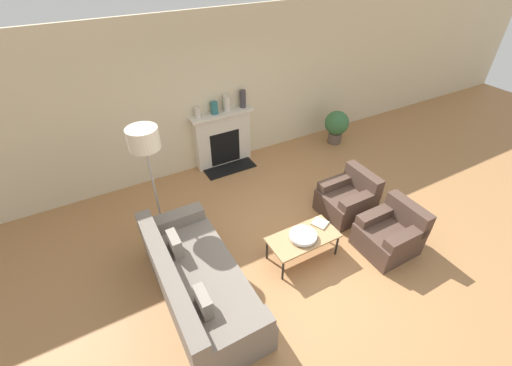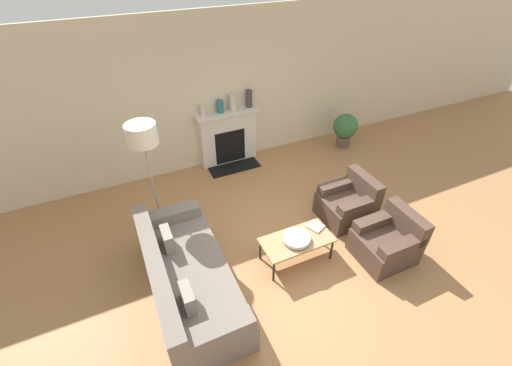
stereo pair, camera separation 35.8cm
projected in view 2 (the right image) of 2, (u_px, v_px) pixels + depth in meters
name	position (u px, v px, depth m)	size (l,w,h in m)	color
ground_plane	(297.00, 254.00, 5.12)	(18.00, 18.00, 0.00)	#A87547
wall_back	(223.00, 92.00, 6.40)	(18.00, 0.06, 2.90)	beige
fireplace	(228.00, 138.00, 6.83)	(1.26, 0.59, 1.12)	beige
couch	(187.00, 278.00, 4.41)	(0.96, 2.21, 0.80)	slate
armchair_near	(388.00, 241.00, 4.95)	(0.79, 0.73, 0.75)	#4C382D
armchair_far	(348.00, 203.00, 5.63)	(0.79, 0.73, 0.75)	#4C382D
coffee_table	(297.00, 241.00, 4.84)	(1.02, 0.51, 0.41)	tan
bowl	(296.00, 238.00, 4.77)	(0.39, 0.39, 0.07)	silver
book	(316.00, 226.00, 5.01)	(0.27, 0.28, 0.02)	#B2A893
floor_lamp	(143.00, 142.00, 4.63)	(0.42, 0.42, 1.87)	gray
mantel_vase_left	(203.00, 111.00, 6.29)	(0.11, 0.11, 0.20)	beige
mantel_vase_center_left	(220.00, 107.00, 6.39)	(0.13, 0.13, 0.23)	#28666B
mantel_vase_center_right	(233.00, 102.00, 6.45)	(0.14, 0.14, 0.30)	beige
mantel_vase_right	(249.00, 99.00, 6.55)	(0.12, 0.12, 0.34)	#3D383D
potted_plant	(345.00, 128.00, 7.41)	(0.53, 0.53, 0.75)	brown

